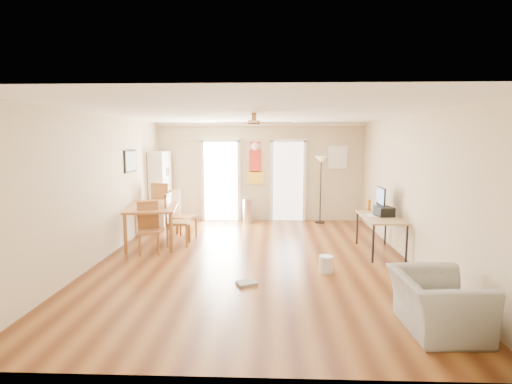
{
  "coord_description": "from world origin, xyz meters",
  "views": [
    {
      "loc": [
        0.27,
        -6.71,
        2.13
      ],
      "look_at": [
        0.0,
        0.6,
        1.15
      ],
      "focal_mm": 26.84,
      "sensor_mm": 36.0,
      "label": 1
    }
  ],
  "objects_px": {
    "dining_chair_right_b": "(178,220)",
    "printer": "(384,211)",
    "trash_can": "(248,211)",
    "computer_desk": "(380,235)",
    "dining_chair_far": "(165,206)",
    "armchair": "(437,303)",
    "dining_table": "(154,224)",
    "bookshelf": "(160,188)",
    "dining_chair_right_a": "(184,214)",
    "wastebasket_a": "(326,264)",
    "torchiere_lamp": "(321,190)",
    "dining_chair_near": "(149,228)"
  },
  "relations": [
    {
      "from": "dining_chair_right_b",
      "to": "printer",
      "type": "height_order",
      "value": "dining_chair_right_b"
    },
    {
      "from": "trash_can",
      "to": "computer_desk",
      "type": "xyz_separation_m",
      "value": [
        2.67,
        -2.69,
        0.05
      ]
    },
    {
      "from": "dining_chair_far",
      "to": "armchair",
      "type": "xyz_separation_m",
      "value": [
        4.43,
        -4.93,
        -0.24
      ]
    },
    {
      "from": "dining_table",
      "to": "dining_chair_far",
      "type": "xyz_separation_m",
      "value": [
        -0.13,
        1.37,
        0.16
      ]
    },
    {
      "from": "bookshelf",
      "to": "printer",
      "type": "xyz_separation_m",
      "value": [
        4.99,
        -2.38,
        -0.14
      ]
    },
    {
      "from": "dining_table",
      "to": "armchair",
      "type": "xyz_separation_m",
      "value": [
        4.3,
        -3.57,
        -0.08
      ]
    },
    {
      "from": "dining_chair_right_a",
      "to": "dining_chair_right_b",
      "type": "relative_size",
      "value": 1.01
    },
    {
      "from": "dining_chair_far",
      "to": "trash_can",
      "type": "distance_m",
      "value": 2.16
    },
    {
      "from": "trash_can",
      "to": "computer_desk",
      "type": "distance_m",
      "value": 3.79
    },
    {
      "from": "wastebasket_a",
      "to": "computer_desk",
      "type": "bearing_deg",
      "value": 43.93
    },
    {
      "from": "printer",
      "to": "dining_table",
      "type": "bearing_deg",
      "value": 165.36
    },
    {
      "from": "torchiere_lamp",
      "to": "wastebasket_a",
      "type": "xyz_separation_m",
      "value": [
        -0.4,
        -3.83,
        -0.73
      ]
    },
    {
      "from": "bookshelf",
      "to": "armchair",
      "type": "relative_size",
      "value": 1.88
    },
    {
      "from": "dining_chair_near",
      "to": "computer_desk",
      "type": "relative_size",
      "value": 0.74
    },
    {
      "from": "dining_chair_far",
      "to": "trash_can",
      "type": "bearing_deg",
      "value": -142.26
    },
    {
      "from": "trash_can",
      "to": "dining_chair_near",
      "type": "bearing_deg",
      "value": -120.83
    },
    {
      "from": "dining_table",
      "to": "dining_chair_near",
      "type": "height_order",
      "value": "dining_chair_near"
    },
    {
      "from": "wastebasket_a",
      "to": "dining_chair_near",
      "type": "bearing_deg",
      "value": 163.8
    },
    {
      "from": "bookshelf",
      "to": "dining_chair_right_a",
      "type": "relative_size",
      "value": 1.72
    },
    {
      "from": "dining_table",
      "to": "dining_chair_far",
      "type": "height_order",
      "value": "dining_chair_far"
    },
    {
      "from": "dining_chair_right_b",
      "to": "dining_table",
      "type": "bearing_deg",
      "value": 74.62
    },
    {
      "from": "bookshelf",
      "to": "armchair",
      "type": "height_order",
      "value": "bookshelf"
    },
    {
      "from": "bookshelf",
      "to": "wastebasket_a",
      "type": "distance_m",
      "value": 5.24
    },
    {
      "from": "dining_table",
      "to": "torchiere_lamp",
      "type": "xyz_separation_m",
      "value": [
        3.73,
        2.17,
        0.47
      ]
    },
    {
      "from": "trash_can",
      "to": "torchiere_lamp",
      "type": "distance_m",
      "value": 1.97
    },
    {
      "from": "dining_chair_right_a",
      "to": "armchair",
      "type": "bearing_deg",
      "value": -122.34
    },
    {
      "from": "dining_chair_far",
      "to": "dining_chair_right_b",
      "type": "bearing_deg",
      "value": 130.29
    },
    {
      "from": "dining_chair_right_a",
      "to": "dining_table",
      "type": "bearing_deg",
      "value": 139.78
    },
    {
      "from": "bookshelf",
      "to": "trash_can",
      "type": "height_order",
      "value": "bookshelf"
    },
    {
      "from": "dining_table",
      "to": "wastebasket_a",
      "type": "distance_m",
      "value": 3.74
    },
    {
      "from": "bookshelf",
      "to": "dining_chair_right_a",
      "type": "xyz_separation_m",
      "value": [
        0.94,
        -1.53,
        -0.39
      ]
    },
    {
      "from": "dining_table",
      "to": "dining_chair_right_b",
      "type": "height_order",
      "value": "dining_chair_right_b"
    },
    {
      "from": "dining_chair_near",
      "to": "printer",
      "type": "distance_m",
      "value": 4.49
    },
    {
      "from": "dining_chair_right_a",
      "to": "dining_chair_far",
      "type": "relative_size",
      "value": 0.96
    },
    {
      "from": "bookshelf",
      "to": "dining_chair_far",
      "type": "distance_m",
      "value": 0.72
    },
    {
      "from": "dining_chair_right_a",
      "to": "dining_chair_near",
      "type": "height_order",
      "value": "dining_chair_right_a"
    },
    {
      "from": "dining_chair_near",
      "to": "computer_desk",
      "type": "height_order",
      "value": "dining_chair_near"
    },
    {
      "from": "dining_table",
      "to": "dining_chair_right_b",
      "type": "bearing_deg",
      "value": -12.6
    },
    {
      "from": "wastebasket_a",
      "to": "dining_chair_right_a",
      "type": "bearing_deg",
      "value": 143.65
    },
    {
      "from": "printer",
      "to": "bookshelf",
      "type": "bearing_deg",
      "value": 145.52
    },
    {
      "from": "dining_chair_near",
      "to": "computer_desk",
      "type": "bearing_deg",
      "value": -16.14
    },
    {
      "from": "dining_chair_right_b",
      "to": "wastebasket_a",
      "type": "bearing_deg",
      "value": -121.64
    },
    {
      "from": "torchiere_lamp",
      "to": "armchair",
      "type": "distance_m",
      "value": 5.79
    },
    {
      "from": "dining_chair_near",
      "to": "dining_chair_far",
      "type": "bearing_deg",
      "value": 78.21
    },
    {
      "from": "dining_chair_right_b",
      "to": "computer_desk",
      "type": "distance_m",
      "value": 3.99
    },
    {
      "from": "dining_chair_far",
      "to": "dining_chair_right_a",
      "type": "bearing_deg",
      "value": 140.72
    },
    {
      "from": "torchiere_lamp",
      "to": "wastebasket_a",
      "type": "bearing_deg",
      "value": -95.89
    },
    {
      "from": "trash_can",
      "to": "torchiere_lamp",
      "type": "bearing_deg",
      "value": 0.12
    },
    {
      "from": "trash_can",
      "to": "computer_desk",
      "type": "height_order",
      "value": "computer_desk"
    },
    {
      "from": "dining_chair_right_b",
      "to": "armchair",
      "type": "bearing_deg",
      "value": -135.34
    }
  ]
}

